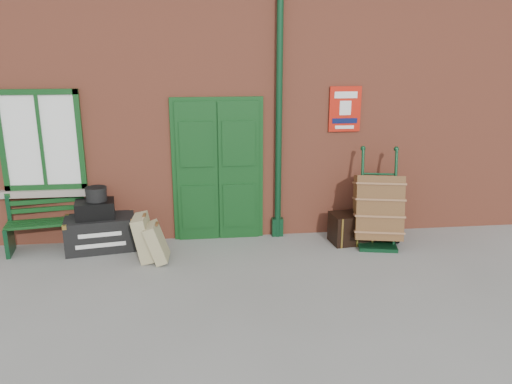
{
  "coord_description": "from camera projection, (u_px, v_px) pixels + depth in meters",
  "views": [
    {
      "loc": [
        -0.57,
        -6.15,
        2.95
      ],
      "look_at": [
        0.2,
        0.6,
        1.0
      ],
      "focal_mm": 35.0,
      "sensor_mm": 36.0,
      "label": 1
    }
  ],
  "objects": [
    {
      "name": "houdini_trunk",
      "position": [
        101.0,
        233.0,
        7.59
      ],
      "size": [
        1.1,
        0.72,
        0.51
      ],
      "primitive_type": "cube",
      "rotation": [
        0.0,
        0.0,
        0.16
      ],
      "color": "black",
      "rests_on": "ground"
    },
    {
      "name": "ground",
      "position": [
        246.0,
        275.0,
        6.75
      ],
      "size": [
        80.0,
        80.0,
        0.0
      ],
      "primitive_type": "plane",
      "color": "gray",
      "rests_on": "ground"
    },
    {
      "name": "hatbox",
      "position": [
        96.0,
        194.0,
        7.45
      ],
      "size": [
        0.35,
        0.35,
        0.2
      ],
      "primitive_type": "cylinder",
      "rotation": [
        0.0,
        0.0,
        0.16
      ],
      "color": "black",
      "rests_on": "strongbox"
    },
    {
      "name": "station_building",
      "position": [
        228.0,
        92.0,
        9.49
      ],
      "size": [
        10.3,
        4.3,
        4.36
      ],
      "color": "#AB5137",
      "rests_on": "ground"
    },
    {
      "name": "suitcase_front",
      "position": [
        157.0,
        243.0,
        7.12
      ],
      "size": [
        0.35,
        0.43,
        0.58
      ],
      "primitive_type": "cube",
      "rotation": [
        0.0,
        -0.32,
        -0.04
      ],
      "color": "tan",
      "rests_on": "ground"
    },
    {
      "name": "suitcase_back",
      "position": [
        144.0,
        238.0,
        7.19
      ],
      "size": [
        0.32,
        0.48,
        0.67
      ],
      "primitive_type": "cube",
      "rotation": [
        0.0,
        -0.19,
        -0.04
      ],
      "color": "tan",
      "rests_on": "ground"
    },
    {
      "name": "bench",
      "position": [
        59.0,
        219.0,
        7.59
      ],
      "size": [
        1.53,
        0.67,
        0.92
      ],
      "rotation": [
        0.0,
        0.0,
        0.14
      ],
      "color": "#103E16",
      "rests_on": "ground"
    },
    {
      "name": "dark_trunk",
      "position": [
        352.0,
        228.0,
        7.86
      ],
      "size": [
        0.7,
        0.5,
        0.48
      ],
      "primitive_type": "cube",
      "rotation": [
        0.0,
        0.0,
        0.12
      ],
      "color": "black",
      "rests_on": "ground"
    },
    {
      "name": "porter_trolley",
      "position": [
        378.0,
        209.0,
        7.72
      ],
      "size": [
        0.86,
        0.9,
        1.48
      ],
      "rotation": [
        0.0,
        0.0,
        -0.21
      ],
      "color": "#0D361C",
      "rests_on": "ground"
    },
    {
      "name": "strongbox",
      "position": [
        95.0,
        209.0,
        7.48
      ],
      "size": [
        0.62,
        0.49,
        0.26
      ],
      "primitive_type": "cube",
      "rotation": [
        0.0,
        0.0,
        0.16
      ],
      "color": "black",
      "rests_on": "houdini_trunk"
    }
  ]
}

